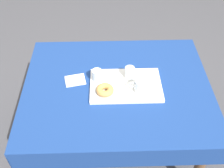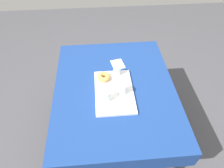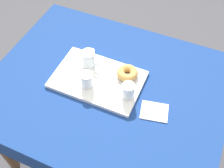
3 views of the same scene
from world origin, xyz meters
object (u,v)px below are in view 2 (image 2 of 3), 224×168
at_px(serving_tray, 114,91).
at_px(water_glass_near, 117,71).
at_px(donut_plate_left, 104,79).
at_px(water_glass_far, 122,90).
at_px(tea_mug_left, 106,96).
at_px(dining_table, 115,95).
at_px(sugar_donut_left, 104,77).
at_px(paper_napkin, 118,64).

distance_m(serving_tray, water_glass_near, 0.20).
distance_m(serving_tray, donut_plate_left, 0.16).
bearing_deg(water_glass_far, tea_mug_left, 113.14).
relative_size(dining_table, serving_tray, 2.66).
bearing_deg(water_glass_far, donut_plate_left, 39.48).
bearing_deg(sugar_donut_left, water_glass_far, -140.52).
xyz_separation_m(serving_tray, tea_mug_left, (-0.09, 0.07, 0.06)).
bearing_deg(water_glass_far, water_glass_near, 5.21).
bearing_deg(donut_plate_left, serving_tray, -151.83).
bearing_deg(dining_table, tea_mug_left, 151.04).
bearing_deg(sugar_donut_left, donut_plate_left, 0.00).
bearing_deg(serving_tray, dining_table, -10.24).
relative_size(dining_table, water_glass_near, 14.40).
relative_size(dining_table, tea_mug_left, 11.57).
bearing_deg(tea_mug_left, sugar_donut_left, 1.67).
bearing_deg(serving_tray, donut_plate_left, 28.17).
bearing_deg(serving_tray, water_glass_far, -114.21).
relative_size(water_glass_far, donut_plate_left, 0.66).
height_order(serving_tray, water_glass_far, water_glass_far).
bearing_deg(donut_plate_left, water_glass_near, -66.97).
bearing_deg(sugar_donut_left, dining_table, -134.34).
relative_size(water_glass_near, paper_napkin, 0.65).
xyz_separation_m(tea_mug_left, paper_napkin, (0.43, -0.13, -0.06)).
relative_size(water_glass_far, sugar_donut_left, 0.78).
bearing_deg(tea_mug_left, dining_table, -28.96).
bearing_deg(dining_table, water_glass_far, -147.80).
bearing_deg(water_glass_far, serving_tray, 65.79).
relative_size(serving_tray, tea_mug_left, 4.35).
bearing_deg(water_glass_near, tea_mug_left, 157.83).
distance_m(donut_plate_left, paper_napkin, 0.25).
bearing_deg(water_glass_far, dining_table, 32.20).
bearing_deg(serving_tray, water_glass_near, -13.02).
relative_size(tea_mug_left, water_glass_far, 1.24).
bearing_deg(tea_mug_left, paper_napkin, -17.49).
bearing_deg(serving_tray, tea_mug_left, 141.32).
height_order(dining_table, serving_tray, serving_tray).
distance_m(donut_plate_left, sugar_donut_left, 0.02).
xyz_separation_m(water_glass_near, donut_plate_left, (-0.05, 0.12, -0.04)).
bearing_deg(paper_napkin, donut_plate_left, 145.15).
height_order(dining_table, paper_napkin, paper_napkin).
bearing_deg(water_glass_near, donut_plate_left, 113.03).
distance_m(dining_table, paper_napkin, 0.31).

